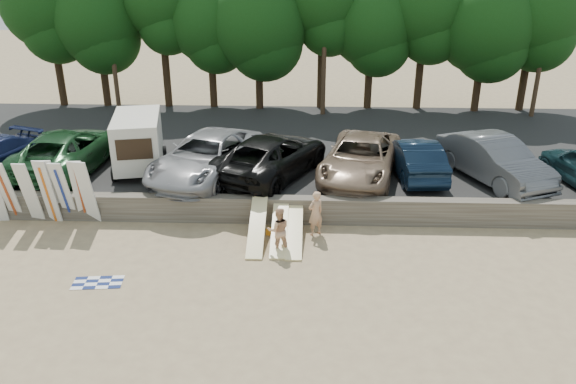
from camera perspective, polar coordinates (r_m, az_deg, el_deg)
name	(u,v)px	position (r m, az deg, el deg)	size (l,w,h in m)	color
ground	(270,262)	(18.49, -1.85, -7.09)	(120.00, 120.00, 0.00)	tan
seawall	(275,210)	(20.92, -1.30, -1.79)	(44.00, 0.50, 1.00)	#6B6356
parking_lot	(284,149)	(27.95, -0.38, 4.37)	(44.00, 14.50, 0.70)	#282828
treeline	(288,14)	(33.61, 0.00, 17.63)	(33.04, 6.06, 8.69)	#382616
utility_poles	(325,30)	(32.20, 3.75, 16.07)	(25.80, 0.26, 9.00)	#473321
box_trailer	(138,140)	(24.67, -15.00, 5.11)	(2.73, 4.03, 2.37)	beige
car_1	(67,150)	(25.74, -21.55, 3.99)	(2.96, 6.41, 1.78)	#163C1D
car_2	(207,157)	(23.33, -8.27, 3.55)	(2.99, 6.49, 1.80)	gray
car_3	(271,156)	(23.30, -1.72, 3.70)	(2.91, 6.31, 1.75)	black
car_4	(361,158)	(23.32, 7.39, 3.45)	(2.80, 6.08, 1.69)	#7C644F
car_5	(415,158)	(23.91, 12.80, 3.39)	(1.66, 4.76, 1.57)	black
car_6	(494,160)	(24.24, 20.20, 3.10)	(1.91, 5.49, 1.81)	#505255
surfboard_upright_2	(7,192)	(22.95, -26.61, 0.00)	(0.50, 0.06, 2.60)	white
surfboard_upright_3	(29,193)	(22.50, -24.81, -0.08)	(0.50, 0.06, 2.60)	white
surfboard_upright_4	(47,192)	(22.27, -23.24, 0.02)	(0.50, 0.06, 2.60)	white
surfboard_upright_5	(51,191)	(22.33, -22.90, 0.12)	(0.50, 0.06, 2.60)	white
surfboard_upright_6	(63,192)	(22.07, -21.85, -0.02)	(0.50, 0.06, 2.60)	white
surfboard_upright_7	(80,192)	(21.87, -20.34, 0.05)	(0.50, 0.06, 2.60)	white
surfboard_upright_8	(87,192)	(21.69, -19.74, -0.05)	(0.50, 0.06, 2.60)	white
surfboard_low_0	(257,227)	(19.58, -3.16, -3.52)	(0.56, 3.00, 0.07)	#F5DF9A
surfboard_low_1	(280,228)	(19.62, -0.86, -3.67)	(0.56, 3.00, 0.07)	#F5DF9A
surfboard_low_2	(294,230)	(19.57, 0.65, -3.87)	(0.56, 3.00, 0.07)	#F5DF9A
beachgoer_a	(316,213)	(19.85, 2.82, -2.17)	(0.61, 0.40, 1.67)	tan
beachgoer_b	(279,230)	(18.75, -0.96, -3.89)	(0.77, 0.60, 1.58)	tan
cooler	(283,226)	(20.47, -0.55, -3.43)	(0.38, 0.30, 0.32)	#248631
gear_bag	(271,232)	(20.16, -1.76, -4.04)	(0.30, 0.25, 0.22)	orange
beach_towel	(98,283)	(18.34, -18.76, -8.71)	(1.50, 1.50, 0.00)	white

